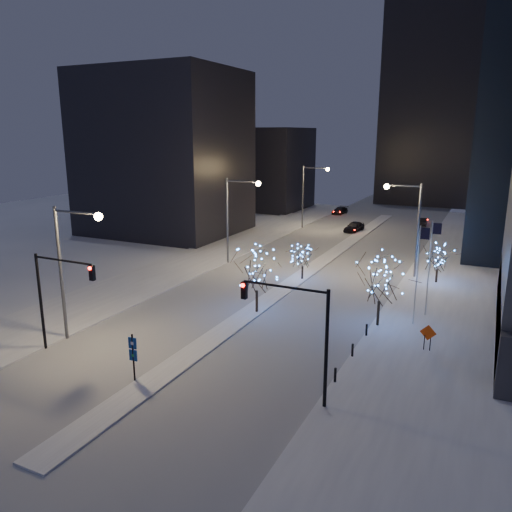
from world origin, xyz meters
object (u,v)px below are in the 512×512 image
Objects in this scene: street_lamp_w_mid at (235,209)px; construction_sign at (428,335)px; car_mid at (422,222)px; car_far at (340,211)px; traffic_signal_east at (300,324)px; holiday_tree_median_far at (303,256)px; traffic_signal_west at (55,288)px; wayfinding_sign at (133,353)px; holiday_tree_plaza_near at (380,282)px; street_lamp_w_far at (309,188)px; holiday_tree_plaza_far at (438,258)px; car_near at (354,227)px; holiday_tree_median_near at (257,272)px; street_lamp_east at (410,217)px; street_lamp_w_near at (70,256)px.

street_lamp_w_mid is 5.29× the size of construction_sign.
street_lamp_w_mid reaches higher than car_mid.
street_lamp_w_mid is 2.19× the size of car_far.
traffic_signal_east reaches higher than holiday_tree_median_far.
construction_sign is at bearing 25.95° from traffic_signal_west.
car_mid is 1.24× the size of wayfinding_sign.
holiday_tree_plaza_near is (19.44, -12.52, -2.76)m from street_lamp_w_mid.
street_lamp_w_far is 1.82× the size of holiday_tree_plaza_near.
car_far reaches higher than car_mid.
street_lamp_w_far reaches higher than wayfinding_sign.
car_far is 45.17m from holiday_tree_plaza_far.
street_lamp_w_far is at bearing 117.39° from holiday_tree_plaza_near.
car_near is at bearing 2.59° from street_lamp_w_far.
wayfinding_sign is at bearing -77.73° from car_far.
holiday_tree_plaza_far is at bearing 53.01° from traffic_signal_west.
traffic_signal_east is at bearing 8.74° from wayfinding_sign.
street_lamp_w_far reaches higher than construction_sign.
car_near is at bearing 92.92° from holiday_tree_median_near.
car_near is 1.26× the size of holiday_tree_median_far.
car_far is (0.42, 41.36, -5.84)m from street_lamp_w_mid.
holiday_tree_plaza_far is (6.01, -33.92, 2.10)m from car_mid.
construction_sign is (23.60, -40.76, -5.21)m from street_lamp_w_far.
holiday_tree_plaza_near reaches higher than holiday_tree_median_far.
car_mid is (15.75, 62.81, -4.12)m from traffic_signal_west.
street_lamp_w_mid is at bearing -171.04° from street_lamp_east.
traffic_signal_west and traffic_signal_east have the same top height.
traffic_signal_west reaches higher than construction_sign.
car_mid is (-1.63, 61.81, -4.12)m from traffic_signal_east.
street_lamp_w_near is 2.70m from traffic_signal_west.
holiday_tree_plaza_far reaches higher than car_far.
holiday_tree_median_far is at bearing 90.00° from holiday_tree_median_near.
car_far is at bearing 104.53° from traffic_signal_east.
street_lamp_w_mid is 1.82× the size of holiday_tree_plaza_near.
car_near is 39.42m from holiday_tree_median_near.
street_lamp_east reaches higher than construction_sign.
car_far is 45.21m from holiday_tree_median_far.
street_lamp_w_mid reaches higher than car_far.
construction_sign is (15.79, 12.32, -0.63)m from wayfinding_sign.
street_lamp_w_far reaches higher than holiday_tree_plaza_far.
car_far is 0.84× the size of holiday_tree_median_near.
holiday_tree_median_near is (9.01, -55.29, 2.98)m from car_far.
car_near is at bearing 73.64° from street_lamp_w_mid.
construction_sign is (16.16, -41.10, 0.49)m from car_near.
holiday_tree_plaza_near is 1.76× the size of wayfinding_sign.
street_lamp_w_mid is at bearing -175.18° from holiday_tree_plaza_far.
holiday_tree_median_far is at bearing -148.38° from street_lamp_east.
holiday_tree_median_near is at bearing 55.64° from traffic_signal_west.
street_lamp_w_mid is 28.86m from construction_sign.
traffic_signal_west is at bearing 168.68° from wayfinding_sign.
holiday_tree_plaza_near is (1.56, 13.49, -1.02)m from traffic_signal_east.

